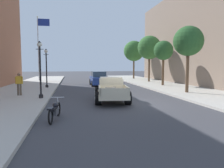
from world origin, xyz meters
name	(u,v)px	position (x,y,z in m)	size (l,w,h in m)	color
ground_plane	(121,103)	(0.00, 0.00, 0.00)	(140.00, 140.00, 0.00)	#3D3D42
sidewalk_right	(224,99)	(7.25, 0.00, 0.07)	(5.50, 64.00, 0.15)	#B7B2A8
hotrod_truck_cream	(111,89)	(-0.40, 1.25, 0.75)	(2.52, 5.06, 1.58)	beige
motorcycle_parked	(55,110)	(-3.73, -3.38, 0.44)	(0.62, 2.11, 0.93)	black
car_background_blue	(98,79)	(0.09, 12.07, 0.77)	(1.87, 4.30, 1.65)	#284293
pedestrian_sidewalk_left	(19,83)	(-6.80, 3.89, 1.09)	(0.53, 0.22, 1.65)	brown
street_lamp_near	(40,65)	(-5.06, 2.27, 2.39)	(0.50, 0.32, 3.85)	black
street_lamp_far	(46,65)	(-5.45, 9.45, 2.39)	(0.50, 0.32, 3.85)	black
flagpole	(40,42)	(-7.44, 19.79, 5.77)	(1.74, 0.16, 9.16)	#B2B2B7
street_tree_nearest	(188,42)	(6.31, 3.24, 4.27)	(2.41, 2.41, 5.37)	brown
street_tree_second	(163,51)	(7.01, 9.55, 3.95)	(2.14, 2.14, 4.92)	brown
street_tree_third	(149,48)	(7.43, 15.03, 4.74)	(3.18, 3.18, 6.20)	brown
street_tree_farthest	(134,51)	(7.19, 21.57, 4.70)	(3.35, 3.35, 6.24)	brown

